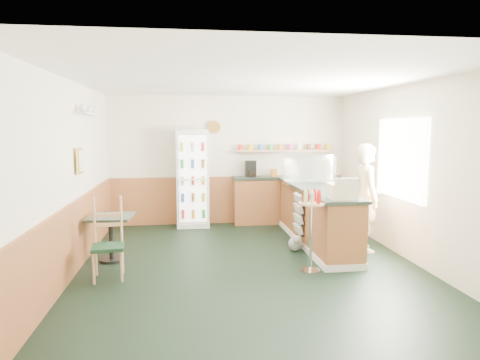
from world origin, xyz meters
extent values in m
plane|color=black|center=(0.00, 0.00, 0.00)|extent=(6.00, 6.00, 0.00)
cube|color=silver|center=(0.00, 3.01, 1.35)|extent=(5.00, 0.02, 2.70)
cube|color=silver|center=(-2.51, 0.00, 1.35)|extent=(0.02, 6.00, 2.70)
cube|color=silver|center=(2.51, 0.00, 1.35)|extent=(0.02, 6.00, 2.70)
cube|color=white|center=(0.00, 0.00, 2.71)|extent=(5.00, 6.00, 0.02)
cube|color=#AD6738|center=(0.00, 2.97, 0.50)|extent=(4.98, 0.05, 1.00)
cube|color=#AD6738|center=(-2.47, 0.00, 0.50)|extent=(0.05, 5.98, 1.00)
cube|color=white|center=(2.46, 0.30, 1.55)|extent=(0.06, 1.45, 1.25)
cube|color=#DABA52|center=(-2.45, 0.50, 1.55)|extent=(0.03, 0.32, 0.38)
cube|color=silver|center=(-2.40, 1.00, 2.25)|extent=(0.18, 1.20, 0.03)
cylinder|color=#906024|center=(-0.30, 2.94, 2.05)|extent=(0.26, 0.04, 0.26)
cube|color=#AD6738|center=(1.35, 1.07, 0.47)|extent=(0.60, 2.95, 0.95)
cube|color=silver|center=(1.35, 1.07, 0.05)|extent=(0.64, 2.97, 0.10)
cube|color=#27362D|center=(1.35, 1.08, 0.98)|extent=(0.68, 3.01, 0.05)
cube|color=#AD6738|center=(1.20, 2.80, 0.47)|extent=(2.20, 0.38, 0.95)
cube|color=#27362D|center=(1.20, 2.80, 0.98)|extent=(2.24, 0.42, 0.05)
cube|color=tan|center=(1.20, 2.88, 1.55)|extent=(2.10, 0.22, 0.04)
cube|color=black|center=(0.45, 2.80, 1.18)|extent=(0.22, 0.18, 0.34)
cylinder|color=#B2664C|center=(0.25, 2.88, 1.63)|extent=(0.10, 0.10, 0.12)
cylinder|color=#B2664C|center=(0.46, 2.88, 1.63)|extent=(0.10, 0.10, 0.12)
cylinder|color=#B2664C|center=(0.67, 2.88, 1.63)|extent=(0.10, 0.10, 0.12)
cylinder|color=#B2664C|center=(0.88, 2.88, 1.63)|extent=(0.10, 0.10, 0.12)
cylinder|color=#B2664C|center=(1.09, 2.88, 1.63)|extent=(0.10, 0.10, 0.12)
cylinder|color=#B2664C|center=(1.31, 2.88, 1.63)|extent=(0.10, 0.10, 0.12)
cylinder|color=#B2664C|center=(1.52, 2.88, 1.63)|extent=(0.10, 0.10, 0.12)
cylinder|color=#B2664C|center=(1.73, 2.88, 1.63)|extent=(0.10, 0.10, 0.12)
cylinder|color=#B2664C|center=(1.94, 2.88, 1.63)|extent=(0.10, 0.10, 0.12)
cylinder|color=#B2664C|center=(2.15, 2.88, 1.63)|extent=(0.10, 0.10, 0.12)
cube|color=silver|center=(-0.76, 2.78, 1.00)|extent=(0.66, 0.47, 2.00)
cube|color=white|center=(-0.76, 2.55, 1.01)|extent=(0.55, 0.02, 1.77)
cube|color=silver|center=(-0.76, 2.48, 1.01)|extent=(0.60, 0.02, 1.83)
cube|color=silver|center=(1.35, 1.59, 1.04)|extent=(0.92, 0.48, 0.06)
cube|color=silver|center=(1.35, 1.59, 1.30)|extent=(0.90, 0.46, 0.46)
cube|color=#EFE6C5|center=(1.35, -0.13, 1.12)|extent=(0.41, 0.43, 0.22)
imported|color=tan|center=(2.05, 0.60, 0.89)|extent=(0.48, 0.63, 1.78)
cylinder|color=silver|center=(0.84, -0.31, 0.01)|extent=(0.29, 0.29, 0.02)
cylinder|color=silver|center=(0.84, -0.31, 0.49)|extent=(0.04, 0.04, 0.97)
cylinder|color=tan|center=(0.84, -0.31, 0.98)|extent=(0.37, 0.37, 0.03)
cylinder|color=red|center=(0.96, -0.31, 1.07)|extent=(0.05, 0.05, 0.16)
cylinder|color=red|center=(0.91, -0.22, 1.07)|extent=(0.05, 0.05, 0.16)
cylinder|color=red|center=(0.81, -0.20, 1.07)|extent=(0.05, 0.05, 0.16)
cylinder|color=red|center=(0.74, -0.27, 1.07)|extent=(0.05, 0.05, 0.16)
cylinder|color=red|center=(0.74, -0.36, 1.07)|extent=(0.05, 0.05, 0.16)
cylinder|color=red|center=(0.82, -0.42, 1.07)|extent=(0.05, 0.05, 0.16)
cylinder|color=red|center=(0.91, -0.40, 1.07)|extent=(0.05, 0.05, 0.16)
cube|color=black|center=(1.01, 0.92, 0.25)|extent=(0.05, 0.43, 0.03)
cube|color=silver|center=(0.99, 0.92, 0.32)|extent=(0.09, 0.39, 0.15)
cube|color=black|center=(1.01, 0.92, 0.43)|extent=(0.05, 0.43, 0.03)
cube|color=silver|center=(0.99, 0.92, 0.50)|extent=(0.09, 0.39, 0.15)
cube|color=black|center=(1.01, 0.92, 0.60)|extent=(0.05, 0.43, 0.03)
cube|color=silver|center=(0.99, 0.92, 0.67)|extent=(0.09, 0.39, 0.15)
cube|color=black|center=(1.01, 0.92, 0.78)|extent=(0.05, 0.43, 0.03)
cube|color=silver|center=(0.99, 0.92, 0.85)|extent=(0.09, 0.39, 0.15)
cylinder|color=black|center=(-2.05, 0.54, 0.02)|extent=(0.37, 0.37, 0.04)
cylinder|color=black|center=(-2.05, 0.54, 0.35)|extent=(0.07, 0.07, 0.64)
cube|color=#27362D|center=(-2.05, 0.54, 0.69)|extent=(0.69, 0.69, 0.04)
cube|color=#15311D|center=(-1.95, -0.27, 0.44)|extent=(0.45, 0.45, 0.05)
cylinder|color=tan|center=(-2.13, -0.45, 0.22)|extent=(0.04, 0.04, 0.43)
cylinder|color=tan|center=(-1.78, -0.45, 0.22)|extent=(0.04, 0.04, 0.43)
cylinder|color=tan|center=(-2.13, -0.09, 0.22)|extent=(0.04, 0.04, 0.43)
cylinder|color=tan|center=(-1.78, -0.09, 0.22)|extent=(0.04, 0.04, 0.43)
cube|color=tan|center=(-1.95, -0.08, 0.77)|extent=(0.37, 0.08, 0.67)
sphere|color=gray|center=(0.89, 0.70, 0.12)|extent=(0.24, 0.24, 0.24)
sphere|color=gray|center=(0.89, 0.57, 0.22)|extent=(0.14, 0.14, 0.14)
camera|label=1|loc=(-0.90, -6.04, 2.03)|focal=32.00mm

